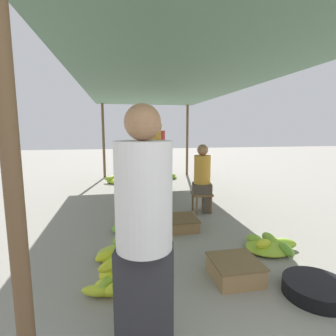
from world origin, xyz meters
TOP-DOWN VIEW (x-y plane):
  - canopy_post_front_left at (-1.36, 0.30)m, footprint 0.08×0.08m
  - canopy_post_back_left at (-1.36, 7.60)m, footprint 0.08×0.08m
  - canopy_post_back_right at (1.36, 7.60)m, footprint 0.08×0.08m
  - canopy_tarp at (0.00, 3.95)m, footprint 3.12×7.70m
  - vendor_foreground at (-0.76, 0.67)m, footprint 0.42×0.42m
  - stool at (0.59, 3.61)m, footprint 0.34×0.34m
  - vendor_seated at (0.61, 3.62)m, footprint 0.40×0.40m
  - basin_black at (0.86, 1.03)m, footprint 0.59×0.59m
  - banana_pile_left_0 at (-1.00, 1.45)m, footprint 0.52×0.42m
  - banana_pile_left_1 at (-0.75, 2.93)m, footprint 0.70×0.63m
  - banana_pile_left_2 at (-1.09, 6.62)m, footprint 0.47×0.47m
  - banana_pile_left_3 at (-0.92, 2.11)m, footprint 0.62×0.51m
  - banana_pile_right_0 at (0.97, 1.96)m, footprint 0.70×0.68m
  - banana_pile_right_1 at (0.67, 7.03)m, footprint 0.45×0.44m
  - crate_near at (-0.01, 2.89)m, footprint 0.53×0.53m
  - crate_mid at (0.24, 1.43)m, footprint 0.49×0.49m
  - shopper_walking_mid at (0.01, 5.30)m, footprint 0.41×0.41m
  - shopper_walking_far at (-0.23, 4.46)m, footprint 0.50×0.50m

SIDE VIEW (x-z plane):
  - banana_pile_right_0 at x=0.97m, z-range -0.03..0.16m
  - basin_black at x=0.86m, z-range 0.00..0.14m
  - banana_pile_right_1 at x=0.67m, z-range -0.01..0.16m
  - banana_pile_left_1 at x=-0.75m, z-range -0.03..0.18m
  - banana_pile_left_3 at x=-0.92m, z-range -0.06..0.22m
  - crate_near at x=-0.01m, z-range 0.00..0.18m
  - banana_pile_left_2 at x=-1.09m, z-range -0.02..0.21m
  - banana_pile_left_0 at x=-1.00m, z-range -0.06..0.26m
  - crate_mid at x=0.24m, z-range 0.00..0.21m
  - stool at x=0.59m, z-range 0.11..0.48m
  - vendor_seated at x=0.61m, z-range 0.02..1.29m
  - vendor_foreground at x=-0.76m, z-range 0.03..1.73m
  - shopper_walking_mid at x=0.01m, z-range 0.03..1.77m
  - shopper_walking_far at x=-0.23m, z-range 0.03..1.80m
  - canopy_post_front_left at x=-1.36m, z-range 0.00..2.33m
  - canopy_post_back_left at x=-1.36m, z-range 0.00..2.33m
  - canopy_post_back_right at x=1.36m, z-range 0.00..2.33m
  - canopy_tarp at x=0.00m, z-range 2.33..2.37m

